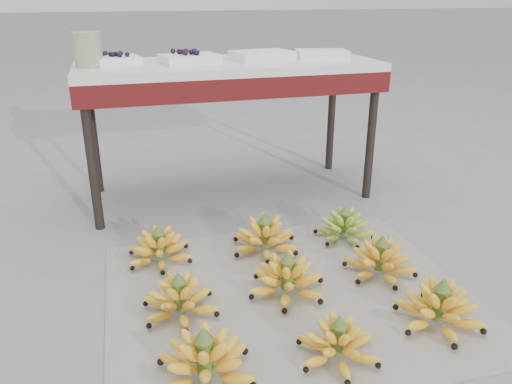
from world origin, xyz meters
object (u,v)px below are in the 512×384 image
object	(u,v)px
tray_far_right	(322,54)
tray_far_left	(114,60)
bunch_mid_right	(380,261)
bunch_mid_left	(180,300)
glass_jar	(88,50)
bunch_mid_center	(287,279)
bunch_back_right	(344,227)
bunch_back_left	(160,249)
tray_left	(189,58)
tray_right	(262,56)
vendor_table	(229,78)
bunch_front_left	(205,362)
bunch_back_center	(265,238)
bunch_front_right	(439,309)
newspaper_mat	(289,295)
bunch_front_center	(338,344)

from	to	relation	value
tray_far_right	tray_far_left	bearing A→B (deg)	177.24
bunch_mid_right	tray_far_left	xyz separation A→B (m)	(-0.88, 0.99, 0.65)
bunch_mid_left	glass_jar	bearing A→B (deg)	79.86
bunch_mid_center	glass_jar	world-z (taller)	glass_jar
bunch_back_right	tray_far_left	size ratio (longest dim) A/B	1.30
bunch_mid_center	bunch_back_left	size ratio (longest dim) A/B	1.07
tray_far_right	glass_jar	distance (m)	1.12
tray_left	bunch_mid_right	bearing A→B (deg)	-59.97
tray_left	tray_right	world-z (taller)	tray_left
bunch_mid_right	bunch_back_right	distance (m)	0.31
bunch_mid_left	vendor_table	bearing A→B (deg)	44.47
bunch_front_left	glass_jar	xyz separation A→B (m)	(-0.25, 1.30, 0.70)
bunch_mid_right	bunch_back_center	world-z (taller)	bunch_back_center
bunch_mid_center	tray_far_left	world-z (taller)	tray_far_left
vendor_table	bunch_back_right	bearing A→B (deg)	-61.89
bunch_back_left	bunch_front_left	bearing A→B (deg)	-94.05
bunch_mid_center	bunch_back_right	size ratio (longest dim) A/B	0.94
bunch_mid_left	glass_jar	distance (m)	1.23
bunch_front_right	vendor_table	size ratio (longest dim) A/B	0.23
newspaper_mat	bunch_front_center	size ratio (longest dim) A/B	4.13
bunch_mid_left	newspaper_mat	bearing A→B (deg)	-22.60
bunch_back_right	bunch_mid_left	bearing A→B (deg)	-179.88
bunch_front_center	bunch_mid_left	distance (m)	0.53
tray_far_left	tray_right	distance (m)	0.70
tray_right	tray_far_right	size ratio (longest dim) A/B	1.09
newspaper_mat	glass_jar	world-z (taller)	glass_jar
tray_far_right	glass_jar	bearing A→B (deg)	-179.64
bunch_mid_left	bunch_mid_right	size ratio (longest dim) A/B	1.24
bunch_mid_right	bunch_back_center	size ratio (longest dim) A/B	0.79
vendor_table	bunch_front_right	bearing A→B (deg)	-73.90
newspaper_mat	glass_jar	xyz separation A→B (m)	(-0.61, 0.98, 0.76)
bunch_back_left	tray_right	xyz separation A→B (m)	(0.61, 0.62, 0.65)
bunch_back_left	vendor_table	world-z (taller)	vendor_table
bunch_front_right	tray_left	xyz separation A→B (m)	(-0.56, 1.26, 0.65)
glass_jar	bunch_back_center	bearing A→B (deg)	-45.70
bunch_back_right	tray_far_right	xyz separation A→B (m)	(0.13, 0.64, 0.65)
bunch_mid_right	vendor_table	xyz separation A→B (m)	(-0.35, 0.96, 0.55)
bunch_front_left	vendor_table	distance (m)	1.48
vendor_table	glass_jar	size ratio (longest dim) A/B	9.53
bunch_mid_left	bunch_back_right	size ratio (longest dim) A/B	1.01
tray_right	newspaper_mat	bearing A→B (deg)	-101.25
bunch_mid_center	glass_jar	size ratio (longest dim) A/B	2.07
newspaper_mat	bunch_front_left	distance (m)	0.49
bunch_mid_center	newspaper_mat	bearing A→B (deg)	-66.08
bunch_front_left	tray_far_left	xyz separation A→B (m)	(-0.14, 1.36, 0.64)
newspaper_mat	glass_jar	size ratio (longest dim) A/B	8.29
bunch_front_center	bunch_front_right	world-z (taller)	bunch_front_right
bunch_front_right	bunch_mid_center	xyz separation A→B (m)	(-0.41, 0.30, 0.00)
bunch_back_left	vendor_table	distance (m)	0.94
bunch_front_center	bunch_back_center	size ratio (longest dim) A/B	0.89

